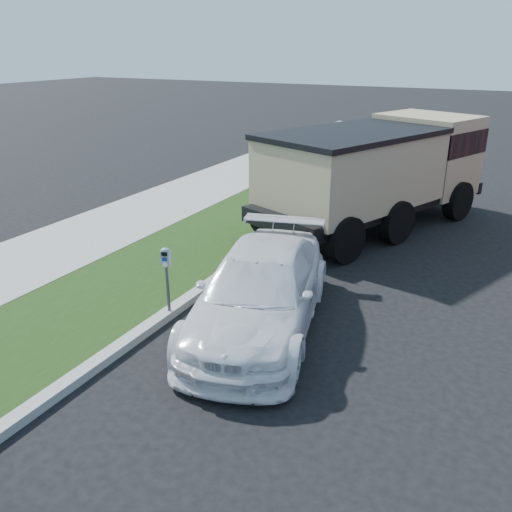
% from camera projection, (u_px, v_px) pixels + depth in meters
% --- Properties ---
extents(ground, '(120.00, 120.00, 0.00)m').
position_uv_depth(ground, '(301.00, 341.00, 9.47)').
color(ground, black).
rests_on(ground, ground).
extents(streetside, '(6.12, 50.00, 0.15)m').
position_uv_depth(streetside, '(125.00, 250.00, 13.46)').
color(streetside, gray).
rests_on(streetside, ground).
extents(parking_meter, '(0.20, 0.15, 1.29)m').
position_uv_depth(parking_meter, '(166.00, 266.00, 9.90)').
color(parking_meter, '#3F4247').
rests_on(parking_meter, ground).
extents(white_wagon, '(3.17, 5.34, 1.45)m').
position_uv_depth(white_wagon, '(262.00, 290.00, 9.72)').
color(white_wagon, white).
rests_on(white_wagon, ground).
extents(dump_truck, '(5.20, 7.84, 2.89)m').
position_uv_depth(dump_truck, '(380.00, 168.00, 15.05)').
color(dump_truck, black).
rests_on(dump_truck, ground).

